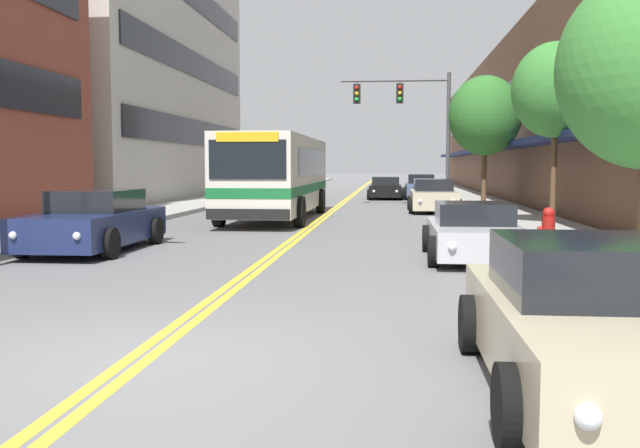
{
  "coord_description": "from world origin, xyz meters",
  "views": [
    {
      "loc": [
        2.58,
        -7.06,
        1.99
      ],
      "look_at": [
        -0.23,
        20.74,
        -0.33
      ],
      "focal_mm": 40.0,
      "sensor_mm": 36.0,
      "label": 1
    }
  ],
  "objects_px": {
    "car_navy_parked_left_near": "(95,222)",
    "street_tree_right_mid": "(556,90)",
    "city_bus": "(278,173)",
    "street_tree_right_far": "(485,116)",
    "car_black_moving_lead": "(386,189)",
    "car_beige_parked_right_foreground": "(596,323)",
    "fire_hydrant": "(548,229)",
    "car_silver_parked_right_end": "(474,233)",
    "car_dark_grey_parked_left_mid": "(264,190)",
    "car_champagne_parked_right_mid": "(433,197)",
    "traffic_signal_mast": "(411,112)",
    "car_slate_blue_parked_right_far": "(421,188)"
  },
  "relations": [
    {
      "from": "car_navy_parked_left_near",
      "to": "traffic_signal_mast",
      "type": "distance_m",
      "value": 20.18
    },
    {
      "from": "car_silver_parked_right_end",
      "to": "street_tree_right_far",
      "type": "height_order",
      "value": "street_tree_right_far"
    },
    {
      "from": "city_bus",
      "to": "street_tree_right_far",
      "type": "xyz_separation_m",
      "value": [
        8.28,
        5.63,
        2.43
      ]
    },
    {
      "from": "city_bus",
      "to": "car_champagne_parked_right_mid",
      "type": "height_order",
      "value": "city_bus"
    },
    {
      "from": "car_slate_blue_parked_right_far",
      "to": "street_tree_right_far",
      "type": "xyz_separation_m",
      "value": [
        2.36,
        -9.96,
        3.46
      ]
    },
    {
      "from": "fire_hydrant",
      "to": "car_black_moving_lead",
      "type": "bearing_deg",
      "value": 98.02
    },
    {
      "from": "car_navy_parked_left_near",
      "to": "car_slate_blue_parked_right_far",
      "type": "relative_size",
      "value": 1.04
    },
    {
      "from": "car_navy_parked_left_near",
      "to": "traffic_signal_mast",
      "type": "height_order",
      "value": "traffic_signal_mast"
    },
    {
      "from": "city_bus",
      "to": "car_silver_parked_right_end",
      "type": "xyz_separation_m",
      "value": [
        5.98,
        -11.13,
        -1.14
      ]
    },
    {
      "from": "car_beige_parked_right_foreground",
      "to": "fire_hydrant",
      "type": "bearing_deg",
      "value": 80.39
    },
    {
      "from": "car_beige_parked_right_foreground",
      "to": "car_champagne_parked_right_mid",
      "type": "xyz_separation_m",
      "value": [
        -0.02,
        24.3,
        0.03
      ]
    },
    {
      "from": "car_black_moving_lead",
      "to": "city_bus",
      "type": "bearing_deg",
      "value": -103.76
    },
    {
      "from": "car_navy_parked_left_near",
      "to": "street_tree_right_mid",
      "type": "height_order",
      "value": "street_tree_right_mid"
    },
    {
      "from": "city_bus",
      "to": "car_dark_grey_parked_left_mid",
      "type": "distance_m",
      "value": 12.05
    },
    {
      "from": "car_dark_grey_parked_left_mid",
      "to": "traffic_signal_mast",
      "type": "relative_size",
      "value": 0.76
    },
    {
      "from": "traffic_signal_mast",
      "to": "street_tree_right_mid",
      "type": "height_order",
      "value": "traffic_signal_mast"
    },
    {
      "from": "car_black_moving_lead",
      "to": "car_slate_blue_parked_right_far",
      "type": "bearing_deg",
      "value": -7.3
    },
    {
      "from": "street_tree_right_mid",
      "to": "street_tree_right_far",
      "type": "relative_size",
      "value": 0.97
    },
    {
      "from": "car_navy_parked_left_near",
      "to": "car_silver_parked_right_end",
      "type": "height_order",
      "value": "car_navy_parked_left_near"
    },
    {
      "from": "car_dark_grey_parked_left_mid",
      "to": "car_slate_blue_parked_right_far",
      "type": "height_order",
      "value": "car_slate_blue_parked_right_far"
    },
    {
      "from": "car_silver_parked_right_end",
      "to": "street_tree_right_mid",
      "type": "xyz_separation_m",
      "value": [
        3.21,
        7.32,
        3.7
      ]
    },
    {
      "from": "car_champagne_parked_right_mid",
      "to": "street_tree_right_mid",
      "type": "xyz_separation_m",
      "value": [
        3.19,
        -8.05,
        3.61
      ]
    },
    {
      "from": "car_silver_parked_right_end",
      "to": "car_black_moving_lead",
      "type": "relative_size",
      "value": 0.85
    },
    {
      "from": "car_dark_grey_parked_left_mid",
      "to": "car_silver_parked_right_end",
      "type": "relative_size",
      "value": 1.15
    },
    {
      "from": "car_black_moving_lead",
      "to": "street_tree_right_mid",
      "type": "bearing_deg",
      "value": -74.88
    },
    {
      "from": "city_bus",
      "to": "traffic_signal_mast",
      "type": "height_order",
      "value": "traffic_signal_mast"
    },
    {
      "from": "street_tree_right_mid",
      "to": "traffic_signal_mast",
      "type": "bearing_deg",
      "value": 109.32
    },
    {
      "from": "car_dark_grey_parked_left_mid",
      "to": "traffic_signal_mast",
      "type": "distance_m",
      "value": 9.52
    },
    {
      "from": "car_navy_parked_left_near",
      "to": "street_tree_right_mid",
      "type": "xyz_separation_m",
      "value": [
        11.85,
        6.62,
        3.6
      ]
    },
    {
      "from": "car_navy_parked_left_near",
      "to": "car_champagne_parked_right_mid",
      "type": "xyz_separation_m",
      "value": [
        8.65,
        14.66,
        -0.01
      ]
    },
    {
      "from": "car_beige_parked_right_foreground",
      "to": "traffic_signal_mast",
      "type": "relative_size",
      "value": 0.69
    },
    {
      "from": "car_navy_parked_left_near",
      "to": "car_dark_grey_parked_left_mid",
      "type": "distance_m",
      "value": 22.13
    },
    {
      "from": "car_black_moving_lead",
      "to": "car_beige_parked_right_foreground",
      "type": "bearing_deg",
      "value": -86.6
    },
    {
      "from": "car_silver_parked_right_end",
      "to": "fire_hydrant",
      "type": "relative_size",
      "value": 4.56
    },
    {
      "from": "city_bus",
      "to": "traffic_signal_mast",
      "type": "distance_m",
      "value": 9.73
    },
    {
      "from": "car_silver_parked_right_end",
      "to": "city_bus",
      "type": "bearing_deg",
      "value": 118.25
    },
    {
      "from": "car_dark_grey_parked_left_mid",
      "to": "fire_hydrant",
      "type": "bearing_deg",
      "value": -65.28
    },
    {
      "from": "car_beige_parked_right_foreground",
      "to": "fire_hydrant",
      "type": "distance_m",
      "value": 9.56
    },
    {
      "from": "city_bus",
      "to": "car_champagne_parked_right_mid",
      "type": "distance_m",
      "value": 7.42
    },
    {
      "from": "car_slate_blue_parked_right_far",
      "to": "street_tree_right_far",
      "type": "height_order",
      "value": "street_tree_right_far"
    },
    {
      "from": "car_beige_parked_right_foreground",
      "to": "car_dark_grey_parked_left_mid",
      "type": "bearing_deg",
      "value": 105.3
    },
    {
      "from": "car_champagne_parked_right_mid",
      "to": "street_tree_right_far",
      "type": "height_order",
      "value": "street_tree_right_far"
    },
    {
      "from": "car_slate_blue_parked_right_far",
      "to": "street_tree_right_mid",
      "type": "xyz_separation_m",
      "value": [
        3.27,
        -19.4,
        3.59
      ]
    },
    {
      "from": "car_beige_parked_right_foreground",
      "to": "street_tree_right_mid",
      "type": "distance_m",
      "value": 16.95
    },
    {
      "from": "car_dark_grey_parked_left_mid",
      "to": "street_tree_right_far",
      "type": "xyz_separation_m",
      "value": [
        10.95,
        -6.08,
        3.48
      ]
    },
    {
      "from": "car_champagne_parked_right_mid",
      "to": "car_black_moving_lead",
      "type": "height_order",
      "value": "car_champagne_parked_right_mid"
    },
    {
      "from": "traffic_signal_mast",
      "to": "street_tree_right_far",
      "type": "height_order",
      "value": "traffic_signal_mast"
    },
    {
      "from": "city_bus",
      "to": "car_dark_grey_parked_left_mid",
      "type": "relative_size",
      "value": 2.32
    },
    {
      "from": "city_bus",
      "to": "street_tree_right_far",
      "type": "height_order",
      "value": "street_tree_right_far"
    },
    {
      "from": "car_black_moving_lead",
      "to": "street_tree_right_mid",
      "type": "xyz_separation_m",
      "value": [
        5.31,
        -19.66,
        3.66
      ]
    }
  ]
}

